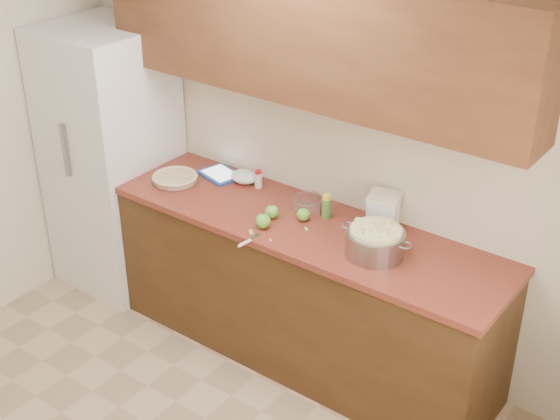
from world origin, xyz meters
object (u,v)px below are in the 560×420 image
Objects in this scene: tablet at (220,174)px; pie at (175,178)px; colander at (375,242)px; flour_canister at (383,212)px.

pie is at bearing -111.12° from tablet.
colander is (1.43, 0.00, 0.05)m from pie.
flour_canister is 1.16m from tablet.
pie is 1.44m from colander.
flour_canister is at bearing 11.35° from pie.
tablet is at bearing 169.65° from colander.
tablet is (-1.27, 0.23, -0.07)m from colander.
pie is 1.36m from flour_canister.
pie is 0.97× the size of tablet.
tablet is at bearing 54.18° from pie.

